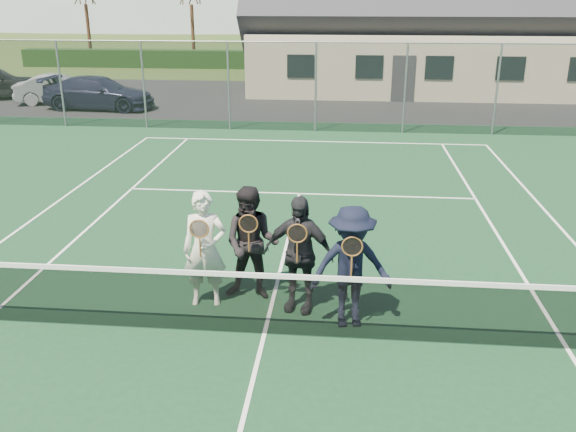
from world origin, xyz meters
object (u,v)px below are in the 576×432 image
at_px(car_c, 99,93).
at_px(player_b, 252,244).
at_px(car_b, 61,89).
at_px(clubhouse, 411,5).
at_px(player_a, 205,249).
at_px(player_d, 351,267).
at_px(player_c, 299,254).
at_px(tennis_net, 264,301).

distance_m(car_c, player_b, 18.16).
relative_size(car_b, clubhouse, 0.24).
height_order(car_b, player_a, player_a).
relative_size(car_c, player_d, 2.53).
relative_size(player_c, player_d, 1.00).
relative_size(car_b, player_b, 2.07).
xyz_separation_m(tennis_net, player_b, (-0.33, 1.11, 0.38)).
bearing_deg(player_b, tennis_net, -73.54).
distance_m(player_a, player_c, 1.42).
bearing_deg(player_b, clubhouse, 79.29).
bearing_deg(tennis_net, player_c, 62.60).
height_order(player_b, player_c, same).
bearing_deg(car_c, tennis_net, -147.70).
relative_size(player_a, player_b, 1.00).
xyz_separation_m(car_b, player_a, (10.30, -17.36, 0.31)).
distance_m(car_c, player_d, 19.54).
distance_m(tennis_net, player_b, 1.22).
height_order(player_a, player_b, same).
bearing_deg(clubhouse, car_c, -151.95).
height_order(tennis_net, player_d, player_d).
height_order(car_c, player_c, player_c).
bearing_deg(clubhouse, tennis_net, -99.46).
bearing_deg(player_b, player_c, -22.96).
bearing_deg(player_d, clubhouse, 83.19).
bearing_deg(player_d, player_a, 168.63).
bearing_deg(tennis_net, car_b, 121.84).
distance_m(car_b, car_c, 2.49).
height_order(tennis_net, player_b, player_b).
height_order(tennis_net, clubhouse, clubhouse).
height_order(car_c, tennis_net, car_c).
relative_size(tennis_net, player_b, 6.49).
distance_m(clubhouse, player_a, 23.89).
bearing_deg(player_d, player_c, 152.48).
height_order(player_a, player_d, same).
bearing_deg(player_b, player_d, -25.32).
distance_m(car_c, tennis_net, 19.30).
xyz_separation_m(tennis_net, player_a, (-1.00, 0.84, 0.38)).
bearing_deg(tennis_net, clubhouse, 80.54).
bearing_deg(car_b, car_c, -134.15).
bearing_deg(player_c, tennis_net, -117.40).
xyz_separation_m(player_b, player_c, (0.74, -0.32, 0.00)).
relative_size(player_b, player_c, 1.00).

